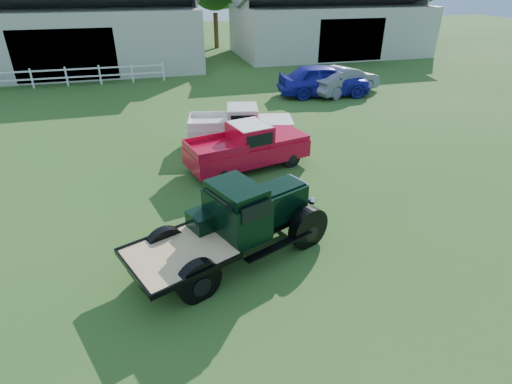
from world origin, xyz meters
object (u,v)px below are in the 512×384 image
object	(u,v)px
misc_car_blue	(324,80)
misc_car_grey	(344,80)
vintage_flatbed	(234,222)
white_pickup	(240,126)
red_pickup	(247,146)

from	to	relation	value
misc_car_blue	misc_car_grey	bearing A→B (deg)	-77.45
misc_car_grey	vintage_flatbed	bearing A→B (deg)	122.20
misc_car_blue	misc_car_grey	world-z (taller)	misc_car_blue
vintage_flatbed	white_pickup	size ratio (longest dim) A/B	1.13
white_pickup	red_pickup	bearing A→B (deg)	-85.50
vintage_flatbed	red_pickup	size ratio (longest dim) A/B	1.09
vintage_flatbed	red_pickup	distance (m)	5.24
red_pickup	misc_car_grey	xyz separation A→B (m)	(8.10, 8.68, -0.04)
red_pickup	white_pickup	world-z (taller)	red_pickup
vintage_flatbed	misc_car_grey	distance (m)	16.76
white_pickup	misc_car_blue	size ratio (longest dim) A/B	0.82
white_pickup	misc_car_blue	bearing A→B (deg)	56.02
vintage_flatbed	white_pickup	world-z (taller)	vintage_flatbed
red_pickup	misc_car_grey	distance (m)	11.87
red_pickup	misc_car_blue	bearing A→B (deg)	38.10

